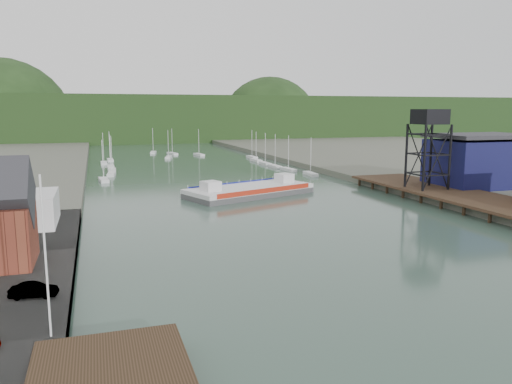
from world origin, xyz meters
TOP-DOWN VIEW (x-y plane):
  - east_pier at (37.00, 45.00)m, footprint 14.00×70.00m
  - flagpole at (-33.00, 10.00)m, footprint 0.16×0.16m
  - lift_tower at (35.00, 58.00)m, footprint 6.50×6.50m
  - blue_shed at (50.00, 60.00)m, footprint 20.50×14.50m
  - marina_sailboats at (0.08, 138.46)m, footprint 57.71×92.65m
  - distant_hills at (-3.98, 301.35)m, footprint 500.00×120.00m
  - chain_ferry at (1.61, 72.60)m, footprint 29.31×19.65m
  - car_west_b at (-35.05, 18.75)m, footprint 4.20×1.99m

SIDE VIEW (x-z plane):
  - marina_sailboats at x=0.08m, z-range -0.10..0.80m
  - chain_ferry at x=1.61m, z-range -0.84..3.08m
  - east_pier at x=37.00m, z-range 0.67..3.12m
  - car_west_b at x=-35.05m, z-range 1.60..2.93m
  - blue_shed at x=50.00m, z-range 1.41..12.71m
  - flagpole at x=-33.00m, z-range 1.60..13.60m
  - distant_hills at x=-3.98m, z-range -29.62..50.38m
  - lift_tower at x=35.00m, z-range 7.65..23.65m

